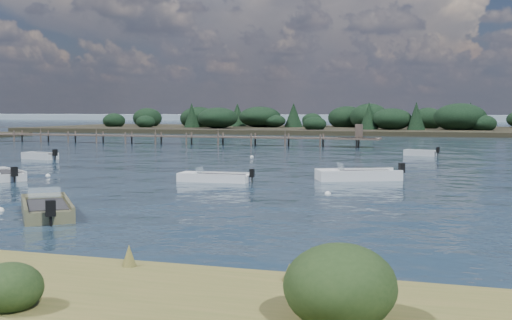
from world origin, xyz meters
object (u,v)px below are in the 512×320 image
(tender_far_grey_b, at_px, (420,154))
(dinghy_mid_grey, at_px, (2,177))
(dinghy_mid_white_b, at_px, (358,177))
(dinghy_near_olive, at_px, (46,211))
(tender_far_grey, at_px, (40,157))
(dinghy_mid_white_a, at_px, (214,179))
(jetty, at_px, (158,136))

(tender_far_grey_b, bearing_deg, dinghy_mid_grey, -129.71)
(dinghy_mid_white_b, xyz_separation_m, dinghy_near_olive, (-10.40, -17.27, -0.01))
(dinghy_near_olive, bearing_deg, dinghy_mid_white_b, 58.96)
(dinghy_mid_white_b, height_order, dinghy_near_olive, dinghy_mid_white_b)
(tender_far_grey_b, xyz_separation_m, tender_far_grey, (-31.99, -14.33, 0.01))
(tender_far_grey, xyz_separation_m, dinghy_mid_grey, (7.83, -14.77, -0.00))
(dinghy_mid_white_a, bearing_deg, dinghy_mid_grey, -168.34)
(dinghy_mid_grey, bearing_deg, tender_far_grey, 117.92)
(dinghy_mid_white_b, xyz_separation_m, dinghy_mid_white_a, (-8.25, -3.44, -0.04))
(dinghy_mid_white_b, xyz_separation_m, jetty, (-30.69, 35.11, 0.80))
(dinghy_mid_white_a, xyz_separation_m, jetty, (-22.44, 38.55, 0.84))
(dinghy_mid_grey, xyz_separation_m, dinghy_mid_white_a, (13.28, 2.74, -0.02))
(tender_far_grey, xyz_separation_m, jetty, (-1.34, 26.52, 0.82))
(dinghy_near_olive, bearing_deg, dinghy_mid_white_a, 81.19)
(dinghy_mid_white_b, bearing_deg, jetty, 131.16)
(dinghy_mid_white_b, relative_size, dinghy_near_olive, 1.09)
(jetty, bearing_deg, dinghy_near_olive, -68.82)
(tender_far_grey_b, height_order, dinghy_mid_white_a, tender_far_grey_b)
(tender_far_grey_b, height_order, dinghy_mid_white_b, dinghy_mid_white_b)
(tender_far_grey, xyz_separation_m, dinghy_mid_white_a, (21.10, -12.03, -0.02))
(tender_far_grey_b, xyz_separation_m, dinghy_mid_white_b, (-2.63, -22.92, 0.02))
(dinghy_mid_white_a, distance_m, dinghy_near_olive, 14.00)
(tender_far_grey_b, distance_m, dinghy_near_olive, 42.26)
(tender_far_grey_b, relative_size, dinghy_mid_white_a, 0.71)
(dinghy_mid_white_a, bearing_deg, dinghy_near_olive, -98.81)
(tender_far_grey_b, xyz_separation_m, dinghy_mid_grey, (-24.16, -29.10, 0.01))
(dinghy_mid_grey, bearing_deg, dinghy_near_olive, -44.91)
(tender_far_grey_b, relative_size, tender_far_grey, 0.89)
(dinghy_mid_grey, distance_m, dinghy_near_olive, 15.72)
(tender_far_grey, distance_m, dinghy_near_olive, 32.07)
(dinghy_mid_white_a, bearing_deg, jetty, 120.21)
(dinghy_mid_grey, relative_size, dinghy_near_olive, 0.91)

